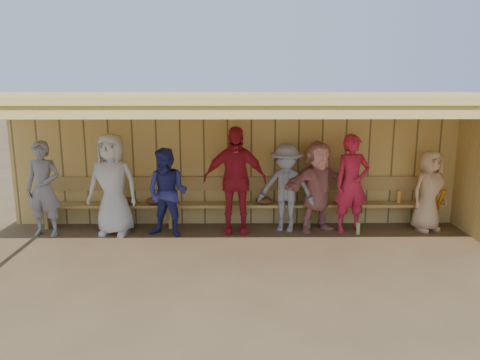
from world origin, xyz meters
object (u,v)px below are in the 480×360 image
player_c (167,193)px  player_d (235,180)px  player_f (318,186)px  player_g (352,184)px  player_h (429,191)px  bench (240,199)px  player_e (286,188)px  player_b (112,184)px  player_a (44,189)px

player_c → player_d: (1.18, 0.22, 0.18)m
player_c → player_f: (2.68, 0.29, 0.05)m
player_g → player_h: (1.43, 0.04, -0.15)m
player_h → bench: (-3.45, 0.31, -0.22)m
player_f → player_h: player_f is taller
player_c → player_e: 2.13m
player_c → player_e: player_e is taller
player_b → player_g: bearing=8.0°
player_c → player_d: bearing=27.1°
player_f → bench: bearing=143.4°
player_a → player_d: size_ratio=0.88×
player_a → player_c: 2.18m
player_c → player_h: player_c is taller
player_c → player_f: 2.70m
player_a → player_b: (1.20, 0.06, 0.06)m
player_a → player_d: bearing=8.6°
player_a → player_g: 5.48m
player_d → bench: player_d is taller
player_e → player_d: bearing=-158.4°
player_b → bench: bearing=18.0°
player_b → player_c: 1.00m
player_c → player_h: 4.73m
player_b → player_e: 3.10m
player_b → bench: player_b is taller
player_a → player_d: (3.36, 0.15, 0.12)m
player_e → player_f: bearing=17.7°
player_g → bench: 2.09m
player_f → player_h: bearing=-24.4°
player_a → player_f: bearing=8.5°
player_d → player_g: (2.11, 0.02, -0.07)m
player_b → player_h: 5.71m
player_h → player_a: bearing=159.4°
player_g → player_c: bearing=173.4°
player_e → player_h: size_ratio=1.08×
player_e → player_a: bearing=-159.5°
player_d → player_e: player_d is taller
player_d → player_h: bearing=0.3°
player_b → bench: size_ratio=0.24×
player_f → player_g: size_ratio=0.94×
player_c → player_f: size_ratio=0.94×
player_a → player_c: (2.18, -0.07, -0.06)m
player_a → bench: player_a is taller
player_h → player_c: bearing=161.1°
player_a → player_h: 6.91m
player_b → player_f: player_b is taller
bench → player_d: bearing=-103.7°
player_c → bench: (1.27, 0.59, -0.26)m
player_d → player_e: (0.93, 0.06, -0.16)m
player_c → bench: bearing=41.4°
player_a → player_g: (5.48, 0.17, 0.04)m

